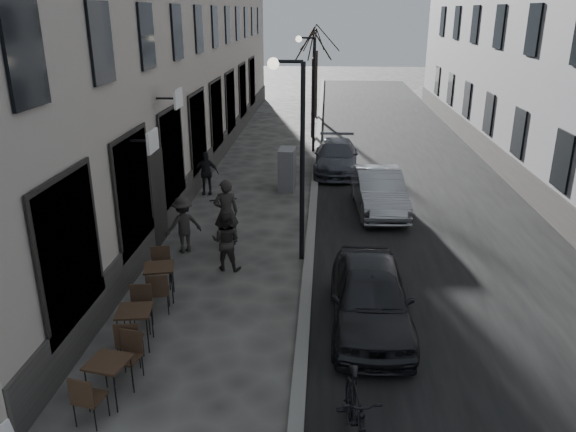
# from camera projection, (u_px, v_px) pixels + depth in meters

# --- Properties ---
(ground) EXTENTS (120.00, 120.00, 0.00)m
(ground) POSITION_uv_depth(u_px,v_px,m) (285.00, 412.00, 9.08)
(ground) COLOR #383633
(ground) RESTS_ON ground
(road) EXTENTS (7.30, 60.00, 0.00)m
(road) POSITION_uv_depth(u_px,v_px,m) (402.00, 163.00, 23.82)
(road) COLOR black
(road) RESTS_ON ground
(kerb) EXTENTS (0.25, 60.00, 0.12)m
(kerb) POSITION_uv_depth(u_px,v_px,m) (317.00, 161.00, 24.03)
(kerb) COLOR slate
(kerb) RESTS_ON ground
(streetlamp_near) EXTENTS (0.90, 0.28, 5.09)m
(streetlamp_near) POSITION_uv_depth(u_px,v_px,m) (296.00, 140.00, 13.62)
(streetlamp_near) COLOR black
(streetlamp_near) RESTS_ON ground
(streetlamp_far) EXTENTS (0.90, 0.28, 5.09)m
(streetlamp_far) POSITION_uv_depth(u_px,v_px,m) (310.00, 81.00, 24.86)
(streetlamp_far) COLOR black
(streetlamp_far) RESTS_ON ground
(tree_near) EXTENTS (2.40, 2.40, 5.70)m
(tree_near) POSITION_uv_depth(u_px,v_px,m) (314.00, 42.00, 27.15)
(tree_near) COLOR black
(tree_near) RESTS_ON ground
(tree_far) EXTENTS (2.40, 2.40, 5.70)m
(tree_far) POSITION_uv_depth(u_px,v_px,m) (317.00, 37.00, 32.77)
(tree_far) COLOR black
(tree_far) RESTS_ON ground
(bistro_set_a) EXTENTS (0.73, 1.57, 0.90)m
(bistro_set_a) POSITION_uv_depth(u_px,v_px,m) (109.00, 376.00, 9.21)
(bistro_set_a) COLOR black
(bistro_set_a) RESTS_ON ground
(bistro_set_b) EXTENTS (0.72, 1.61, 0.93)m
(bistro_set_b) POSITION_uv_depth(u_px,v_px,m) (135.00, 324.00, 10.72)
(bistro_set_b) COLOR black
(bistro_set_b) RESTS_ON ground
(bistro_set_c) EXTENTS (0.80, 1.66, 0.95)m
(bistro_set_c) POSITION_uv_depth(u_px,v_px,m) (160.00, 279.00, 12.49)
(bistro_set_c) COLOR black
(bistro_set_c) RESTS_ON ground
(utility_cabinet) EXTENTS (0.60, 1.03, 1.51)m
(utility_cabinet) POSITION_uv_depth(u_px,v_px,m) (287.00, 169.00, 20.12)
(utility_cabinet) COLOR slate
(utility_cabinet) RESTS_ON ground
(bicycle) EXTENTS (1.38, 2.30, 1.14)m
(bicycle) POSITION_uv_depth(u_px,v_px,m) (227.00, 225.00, 15.41)
(bicycle) COLOR black
(bicycle) RESTS_ON ground
(cyclist_rider) EXTENTS (0.78, 0.63, 1.87)m
(cyclist_rider) POSITION_uv_depth(u_px,v_px,m) (226.00, 213.00, 15.28)
(cyclist_rider) COLOR #282523
(cyclist_rider) RESTS_ON ground
(pedestrian_near) EXTENTS (0.80, 0.67, 1.51)m
(pedestrian_near) POSITION_uv_depth(u_px,v_px,m) (226.00, 241.00, 13.86)
(pedestrian_near) COLOR #262421
(pedestrian_near) RESTS_ON ground
(pedestrian_mid) EXTENTS (1.14, 1.01, 1.53)m
(pedestrian_mid) POSITION_uv_depth(u_px,v_px,m) (183.00, 225.00, 14.87)
(pedestrian_mid) COLOR #272422
(pedestrian_mid) RESTS_ON ground
(pedestrian_far) EXTENTS (0.93, 0.45, 1.53)m
(pedestrian_far) POSITION_uv_depth(u_px,v_px,m) (206.00, 173.00, 19.62)
(pedestrian_far) COLOR black
(pedestrian_far) RESTS_ON ground
(car_near) EXTENTS (1.61, 3.98, 1.36)m
(car_near) POSITION_uv_depth(u_px,v_px,m) (370.00, 297.00, 11.33)
(car_near) COLOR black
(car_near) RESTS_ON ground
(car_mid) EXTENTS (1.69, 4.15, 1.34)m
(car_mid) POSITION_uv_depth(u_px,v_px,m) (379.00, 191.00, 17.98)
(car_mid) COLOR gray
(car_mid) RESTS_ON ground
(car_far) EXTENTS (1.81, 4.25, 1.22)m
(car_far) POSITION_uv_depth(u_px,v_px,m) (336.00, 157.00, 22.43)
(car_far) COLOR #3D4048
(car_far) RESTS_ON ground
(moped) EXTENTS (0.74, 1.98, 1.16)m
(moped) POSITION_uv_depth(u_px,v_px,m) (356.00, 415.00, 8.15)
(moped) COLOR black
(moped) RESTS_ON ground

